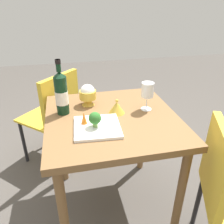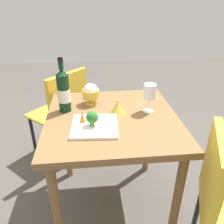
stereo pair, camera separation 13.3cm
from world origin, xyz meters
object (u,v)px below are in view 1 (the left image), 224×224
wine_bottle (61,93)px  wine_glass (147,91)px  broccoli_floret (95,119)px  carrot_garnish_left (84,118)px  chair_near_window (55,111)px  rice_bowl (88,94)px  rice_bowl_lid (117,107)px  serving_plate (97,127)px

wine_bottle → wine_glass: size_ratio=1.87×
broccoli_floret → wine_glass: bearing=25.2°
broccoli_floret → carrot_garnish_left: bearing=139.7°
chair_near_window → rice_bowl: 0.54m
rice_bowl → rice_bowl_lid: rice_bowl is taller
serving_plate → broccoli_floret: 0.06m
chair_near_window → rice_bowl_lid: 0.72m
chair_near_window → wine_bottle: 0.59m
carrot_garnish_left → serving_plate: bearing=-31.6°
broccoli_floret → rice_bowl_lid: bearing=45.1°
wine_bottle → broccoli_floret: wine_bottle is taller
chair_near_window → rice_bowl: bearing=-105.5°
wine_bottle → wine_glass: (0.52, -0.06, -0.00)m
wine_glass → rice_bowl: wine_glass is taller
chair_near_window → wine_bottle: bearing=-128.1°
chair_near_window → rice_bowl: size_ratio=6.00×
wine_bottle → rice_bowl: (0.16, 0.08, -0.06)m
broccoli_floret → carrot_garnish_left: size_ratio=1.28×
chair_near_window → serving_plate: bearing=-117.3°
serving_plate → rice_bowl: bearing=92.1°
rice_bowl → wine_bottle: bearing=-152.7°
serving_plate → wine_bottle: bearing=128.4°
wine_glass → broccoli_floret: (-0.35, -0.17, -0.06)m
wine_glass → broccoli_floret: bearing=-154.8°
wine_bottle → rice_bowl: bearing=27.3°
rice_bowl_lid → serving_plate: rice_bowl_lid is taller
rice_bowl → carrot_garnish_left: (-0.05, -0.27, -0.02)m
rice_bowl_lid → serving_plate: size_ratio=0.37×
chair_near_window → rice_bowl: (0.24, -0.39, 0.29)m
chair_near_window → rice_bowl_lid: size_ratio=8.50×
rice_bowl_lid → serving_plate: bearing=-134.0°
broccoli_floret → carrot_garnish_left: 0.07m
rice_bowl → broccoli_floret: bearing=-89.9°
wine_bottle → carrot_garnish_left: 0.23m
broccoli_floret → wine_bottle: bearing=125.9°
rice_bowl → rice_bowl_lid: size_ratio=1.42×
wine_bottle → rice_bowl_lid: bearing=-12.2°
rice_bowl_lid → broccoli_floret: bearing=-134.9°
serving_plate → wine_glass: bearing=25.0°
wine_bottle → serving_plate: (0.18, -0.22, -0.12)m
wine_bottle → rice_bowl_lid: size_ratio=3.34×
wine_bottle → rice_bowl: size_ratio=2.36×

